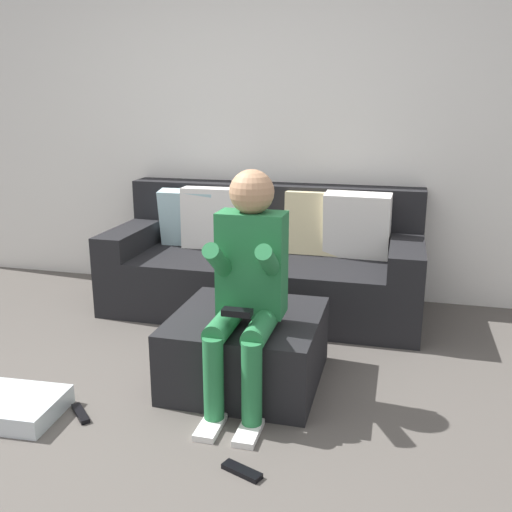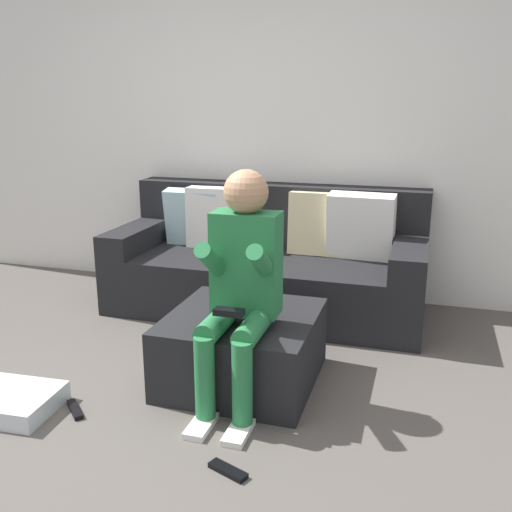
# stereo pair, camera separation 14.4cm
# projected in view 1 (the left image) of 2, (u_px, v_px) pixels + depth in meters

# --- Properties ---
(ground_plane) EXTENTS (7.47, 7.47, 0.00)m
(ground_plane) POSITION_uv_depth(u_px,v_px,m) (130.00, 441.00, 2.58)
(ground_plane) COLOR #544F49
(wall_back) EXTENTS (5.74, 0.10, 2.47)m
(wall_back) POSITION_uv_depth(u_px,v_px,m) (256.00, 132.00, 4.37)
(wall_back) COLOR silver
(wall_back) RESTS_ON ground_plane
(couch_sectional) EXTENTS (2.19, 0.92, 0.87)m
(couch_sectional) POSITION_uv_depth(u_px,v_px,m) (266.00, 262.00, 4.16)
(couch_sectional) COLOR black
(couch_sectional) RESTS_ON ground_plane
(ottoman) EXTENTS (0.77, 0.78, 0.38)m
(ottoman) POSITION_uv_depth(u_px,v_px,m) (247.00, 348.00, 3.08)
(ottoman) COLOR black
(ottoman) RESTS_ON ground_plane
(person_seated) EXTENTS (0.33, 0.63, 1.16)m
(person_seated) POSITION_uv_depth(u_px,v_px,m) (247.00, 277.00, 2.77)
(person_seated) COLOR #26723F
(person_seated) RESTS_ON ground_plane
(storage_bin) EXTENTS (0.49, 0.38, 0.09)m
(storage_bin) POSITION_uv_depth(u_px,v_px,m) (11.00, 406.00, 2.77)
(storage_bin) COLOR silver
(storage_bin) RESTS_ON ground_plane
(remote_near_ottoman) EXTENTS (0.18, 0.11, 0.02)m
(remote_near_ottoman) POSITION_uv_depth(u_px,v_px,m) (242.00, 471.00, 2.35)
(remote_near_ottoman) COLOR black
(remote_near_ottoman) RESTS_ON ground_plane
(remote_by_storage_bin) EXTENTS (0.16, 0.16, 0.02)m
(remote_by_storage_bin) POSITION_uv_depth(u_px,v_px,m) (81.00, 413.00, 2.78)
(remote_by_storage_bin) COLOR black
(remote_by_storage_bin) RESTS_ON ground_plane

